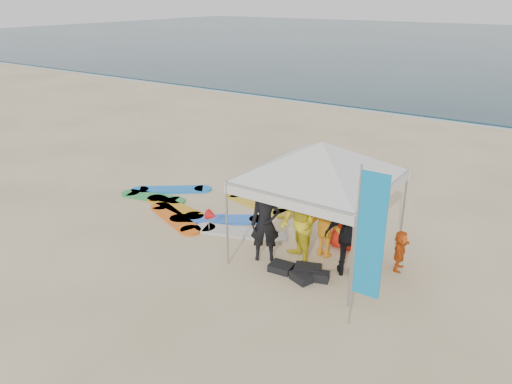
{
  "coord_description": "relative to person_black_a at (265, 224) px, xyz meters",
  "views": [
    {
      "loc": [
        6.2,
        -6.74,
        5.73
      ],
      "look_at": [
        -0.16,
        2.6,
        1.2
      ],
      "focal_mm": 35.0,
      "sensor_mm": 36.0,
      "label": 1
    }
  ],
  "objects": [
    {
      "name": "person_yellow",
      "position": [
        0.67,
        0.3,
        0.07
      ],
      "size": [
        1.19,
        1.16,
        1.93
      ],
      "primitive_type": "imported",
      "rotation": [
        0.0,
        0.0,
        -0.7
      ],
      "color": "yellow",
      "rests_on": "ground"
    },
    {
      "name": "surfboard_spread",
      "position": [
        -3.04,
        1.26,
        -0.86
      ],
      "size": [
        5.45,
        3.11,
        0.07
      ],
      "color": "silver",
      "rests_on": "ground"
    },
    {
      "name": "gear_pile",
      "position": [
        1.06,
        -0.19,
        -0.8
      ],
      "size": [
        1.39,
        0.78,
        0.22
      ],
      "color": "black",
      "rests_on": "ground"
    },
    {
      "name": "feather_flag",
      "position": [
        2.85,
        -1.14,
        0.93
      ],
      "size": [
        0.53,
        0.04,
        3.12
      ],
      "color": "#A5A5A8",
      "rests_on": "ground"
    },
    {
      "name": "shoreline_foam",
      "position": [
        -0.67,
        16.44,
        -0.9
      ],
      "size": [
        160.0,
        1.2,
        0.01
      ],
      "primitive_type": "cube",
      "color": "silver",
      "rests_on": "ground"
    },
    {
      "name": "person_orange_b",
      "position": [
        1.24,
        1.54,
        -0.04
      ],
      "size": [
        0.89,
        0.63,
        1.72
      ],
      "primitive_type": "imported",
      "rotation": [
        0.0,
        0.0,
        3.24
      ],
      "color": "red",
      "rests_on": "ground"
    },
    {
      "name": "canopy_tent",
      "position": [
        0.9,
        0.82,
        1.85
      ],
      "size": [
        4.18,
        4.18,
        3.15
      ],
      "color": "#A5A5A8",
      "rests_on": "ground"
    },
    {
      "name": "marker_pennant",
      "position": [
        -1.82,
        0.34,
        -0.4
      ],
      "size": [
        0.28,
        0.28,
        0.64
      ],
      "color": "#A5A5A8",
      "rests_on": "ground"
    },
    {
      "name": "person_seated",
      "position": [
        2.71,
        1.27,
        -0.43
      ],
      "size": [
        0.41,
        0.91,
        0.94
      ],
      "primitive_type": "imported",
      "rotation": [
        0.0,
        0.0,
        1.73
      ],
      "color": "#D95413",
      "rests_on": "ground"
    },
    {
      "name": "person_black_a",
      "position": [
        0.0,
        0.0,
        0.0
      ],
      "size": [
        0.78,
        0.71,
        1.8
      ],
      "primitive_type": "imported",
      "rotation": [
        0.0,
        0.0,
        0.56
      ],
      "color": "black",
      "rests_on": "ground"
    },
    {
      "name": "person_orange_a",
      "position": [
        1.07,
        0.93,
        -0.12
      ],
      "size": [
        1.06,
        0.67,
        1.57
      ],
      "primitive_type": "imported",
      "rotation": [
        0.0,
        0.0,
        3.05
      ],
      "color": "orange",
      "rests_on": "ground"
    },
    {
      "name": "ground",
      "position": [
        -0.67,
        -1.76,
        -0.9
      ],
      "size": [
        120.0,
        120.0,
        0.0
      ],
      "primitive_type": "plane",
      "color": "beige",
      "rests_on": "ground"
    },
    {
      "name": "person_black_b",
      "position": [
        1.87,
        0.47,
        0.05
      ],
      "size": [
        1.2,
        0.97,
        1.9
      ],
      "primitive_type": "imported",
      "rotation": [
        0.0,
        0.0,
        3.68
      ],
      "color": "black",
      "rests_on": "ground"
    }
  ]
}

